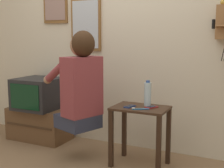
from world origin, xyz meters
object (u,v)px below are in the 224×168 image
(water_bottle, at_px, (148,94))
(television, at_px, (38,93))
(framed_picture, at_px, (55,2))
(wall_mirror, at_px, (86,25))
(cell_phone_spare, at_px, (152,107))
(toothbrush, at_px, (139,109))
(person, at_px, (80,82))
(cell_phone_held, at_px, (130,106))

(water_bottle, bearing_deg, television, 175.90)
(framed_picture, xyz_separation_m, water_bottle, (1.35, -0.38, -0.97))
(wall_mirror, relative_size, water_bottle, 2.43)
(cell_phone_spare, height_order, toothbrush, toothbrush)
(television, distance_m, cell_phone_spare, 1.50)
(television, xyz_separation_m, cell_phone_spare, (1.49, -0.17, 0.02))
(person, relative_size, water_bottle, 3.90)
(cell_phone_spare, relative_size, toothbrush, 0.95)
(person, relative_size, wall_mirror, 1.60)
(framed_picture, xyz_separation_m, toothbrush, (1.33, -0.57, -1.09))
(cell_phone_spare, bearing_deg, cell_phone_held, -134.36)
(wall_mirror, bearing_deg, person, -64.46)
(television, distance_m, toothbrush, 1.45)
(person, bearing_deg, cell_phone_held, -58.88)
(television, relative_size, water_bottle, 1.99)
(person, relative_size, framed_picture, 1.90)
(television, xyz_separation_m, framed_picture, (0.08, 0.28, 1.10))
(cell_phone_held, height_order, water_bottle, water_bottle)
(television, relative_size, cell_phone_spare, 3.63)
(cell_phone_spare, xyz_separation_m, toothbrush, (-0.08, -0.13, 0.00))
(person, height_order, television, person)
(person, xyz_separation_m, toothbrush, (0.61, 0.04, -0.22))
(television, distance_m, wall_mirror, 1.01)
(framed_picture, bearing_deg, cell_phone_held, -22.83)
(cell_phone_held, bearing_deg, person, -155.74)
(cell_phone_held, height_order, cell_phone_spare, same)
(water_bottle, distance_m, toothbrush, 0.22)
(television, height_order, toothbrush, television)
(person, distance_m, water_bottle, 0.67)
(cell_phone_held, distance_m, cell_phone_spare, 0.21)
(television, relative_size, framed_picture, 0.97)
(person, height_order, cell_phone_spare, person)
(toothbrush, bearing_deg, cell_phone_spare, -62.54)
(person, distance_m, wall_mirror, 0.89)
(wall_mirror, relative_size, cell_phone_held, 4.55)
(framed_picture, height_order, cell_phone_held, framed_picture)
(television, height_order, cell_phone_held, television)
(person, height_order, toothbrush, person)
(television, height_order, wall_mirror, wall_mirror)
(television, bearing_deg, person, -22.28)
(cell_phone_spare, bearing_deg, person, -139.10)
(water_bottle, bearing_deg, toothbrush, -94.02)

